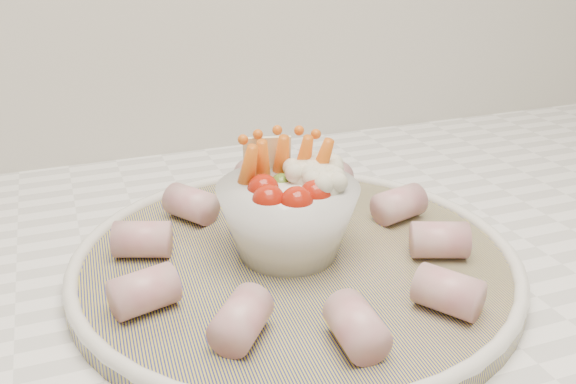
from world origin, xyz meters
name	(u,v)px	position (x,y,z in m)	size (l,w,h in m)	color
serving_platter	(295,260)	(0.11, 1.42, 0.93)	(0.40, 0.40, 0.02)	navy
veggie_bowl	(290,211)	(0.11, 1.43, 0.97)	(0.12, 0.12, 0.10)	silver
cured_meat_rolls	(294,240)	(0.11, 1.42, 0.95)	(0.30, 0.32, 0.03)	#B45260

